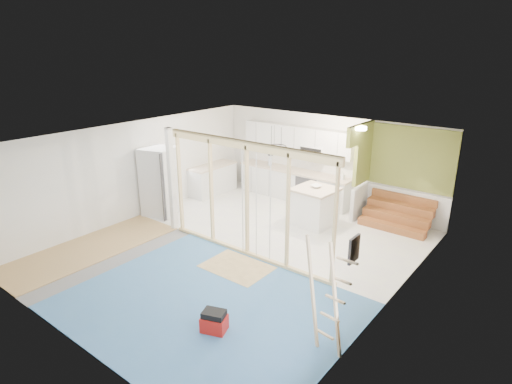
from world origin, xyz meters
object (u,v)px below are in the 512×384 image
Objects in this scene: toolbox at (214,322)px; ladder at (327,297)px; island at (315,207)px; fridge at (160,182)px.

ladder is at bearing 5.08° from toolbox.
ladder reaches higher than island.
fridge is 6.65m from ladder.
fridge is 1.07× the size of ladder.
fridge is 1.72× the size of island.
ladder is (2.58, -4.07, 0.40)m from island.
toolbox is 1.91m from ladder.
island is 0.62× the size of ladder.
toolbox is at bearing -74.48° from island.
fridge is 3.93× the size of toolbox.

